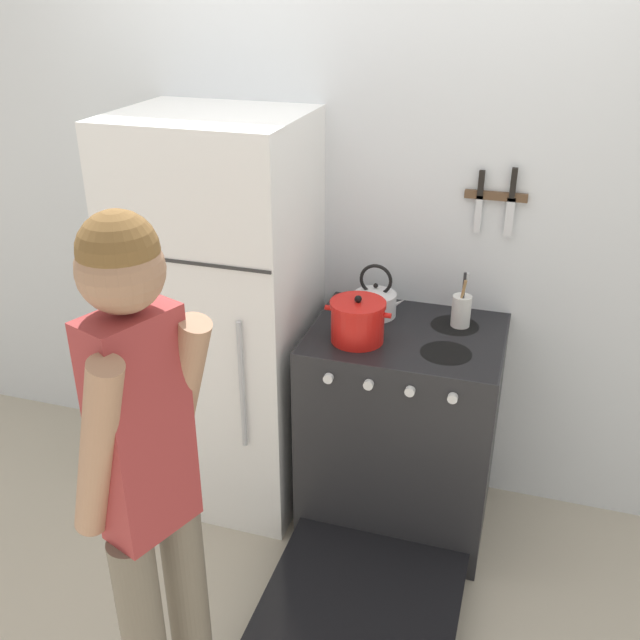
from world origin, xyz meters
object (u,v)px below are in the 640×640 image
object	(u,v)px
refrigerator	(222,319)
tea_kettle	(376,300)
stove_range	(399,434)
person	(149,483)
dutch_oven_pot	(358,321)
utensil_jar	(461,310)

from	to	relation	value
refrigerator	tea_kettle	bearing A→B (deg)	11.42
stove_range	person	xyz separation A→B (m)	(-0.45, -1.16, 0.53)
refrigerator	stove_range	world-z (taller)	refrigerator
dutch_oven_pot	tea_kettle	xyz separation A→B (m)	(0.01, 0.24, -0.02)
utensil_jar	person	distance (m)	1.47
dutch_oven_pot	tea_kettle	bearing A→B (deg)	86.82
dutch_oven_pot	person	bearing A→B (deg)	-104.60
dutch_oven_pot	stove_range	bearing A→B (deg)	25.70
refrigerator	person	xyz separation A→B (m)	(0.34, -1.19, 0.12)
dutch_oven_pot	refrigerator	bearing A→B (deg)	169.64
dutch_oven_pot	utensil_jar	xyz separation A→B (m)	(0.36, 0.25, -0.01)
dutch_oven_pot	utensil_jar	world-z (taller)	utensil_jar
tea_kettle	utensil_jar	world-z (taller)	utensil_jar
tea_kettle	person	distance (m)	1.35
refrigerator	stove_range	bearing A→B (deg)	-2.28
stove_range	person	distance (m)	1.35
dutch_oven_pot	utensil_jar	distance (m)	0.44
utensil_jar	dutch_oven_pot	bearing A→B (deg)	-145.54
stove_range	tea_kettle	xyz separation A→B (m)	(-0.16, 0.16, 0.52)
tea_kettle	refrigerator	bearing A→B (deg)	-168.58
tea_kettle	utensil_jar	size ratio (longest dim) A/B	0.97
person	dutch_oven_pot	bearing A→B (deg)	6.04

